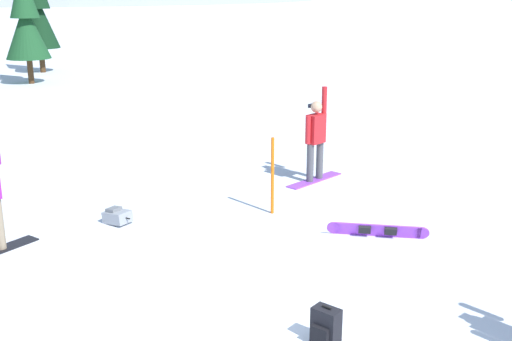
{
  "coord_description": "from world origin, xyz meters",
  "views": [
    {
      "loc": [
        -1.72,
        -6.1,
        4.03
      ],
      "look_at": [
        1.3,
        3.77,
        1.0
      ],
      "focal_mm": 44.5,
      "sensor_mm": 36.0,
      "label": 1
    }
  ],
  "objects_px": {
    "loose_snowboard_near_right": "(378,230)",
    "pine_tree_broad": "(25,21)",
    "backpack_black": "(325,326)",
    "trail_marker_pole": "(272,176)",
    "snowboarder_background": "(316,138)",
    "backpack_grey": "(117,216)",
    "pine_tree_young": "(37,11)"
  },
  "relations": [
    {
      "from": "backpack_grey",
      "to": "backpack_black",
      "type": "bearing_deg",
      "value": -67.06
    },
    {
      "from": "pine_tree_broad",
      "to": "loose_snowboard_near_right",
      "type": "bearing_deg",
      "value": -72.95
    },
    {
      "from": "trail_marker_pole",
      "to": "pine_tree_young",
      "type": "relative_size",
      "value": 0.27
    },
    {
      "from": "loose_snowboard_near_right",
      "to": "pine_tree_broad",
      "type": "relative_size",
      "value": 0.33
    },
    {
      "from": "trail_marker_pole",
      "to": "pine_tree_broad",
      "type": "height_order",
      "value": "pine_tree_broad"
    },
    {
      "from": "loose_snowboard_near_right",
      "to": "trail_marker_pole",
      "type": "xyz_separation_m",
      "value": [
        -1.3,
        1.62,
        0.58
      ]
    },
    {
      "from": "loose_snowboard_near_right",
      "to": "backpack_grey",
      "type": "height_order",
      "value": "backpack_grey"
    },
    {
      "from": "backpack_grey",
      "to": "pine_tree_young",
      "type": "xyz_separation_m",
      "value": [
        -1.56,
        21.37,
        2.7
      ]
    },
    {
      "from": "snowboarder_background",
      "to": "backpack_grey",
      "type": "relative_size",
      "value": 3.57
    },
    {
      "from": "backpack_grey",
      "to": "pine_tree_broad",
      "type": "xyz_separation_m",
      "value": [
        -1.97,
        17.74,
        2.46
      ]
    },
    {
      "from": "snowboarder_background",
      "to": "backpack_black",
      "type": "distance_m",
      "value": 6.45
    },
    {
      "from": "snowboarder_background",
      "to": "trail_marker_pole",
      "type": "distance_m",
      "value": 2.24
    },
    {
      "from": "pine_tree_broad",
      "to": "backpack_grey",
      "type": "bearing_deg",
      "value": -83.66
    },
    {
      "from": "loose_snowboard_near_right",
      "to": "pine_tree_young",
      "type": "distance_m",
      "value": 24.12
    },
    {
      "from": "snowboarder_background",
      "to": "backpack_grey",
      "type": "xyz_separation_m",
      "value": [
        -4.27,
        -1.33,
        -0.8
      ]
    },
    {
      "from": "backpack_grey",
      "to": "trail_marker_pole",
      "type": "relative_size",
      "value": 0.39
    },
    {
      "from": "loose_snowboard_near_right",
      "to": "backpack_black",
      "type": "bearing_deg",
      "value": -127.54
    },
    {
      "from": "snowboarder_background",
      "to": "pine_tree_young",
      "type": "distance_m",
      "value": 20.95
    },
    {
      "from": "trail_marker_pole",
      "to": "snowboarder_background",
      "type": "bearing_deg",
      "value": 47.58
    },
    {
      "from": "pine_tree_broad",
      "to": "trail_marker_pole",
      "type": "bearing_deg",
      "value": -75.29
    },
    {
      "from": "snowboarder_background",
      "to": "loose_snowboard_near_right",
      "type": "distance_m",
      "value": 3.37
    },
    {
      "from": "pine_tree_young",
      "to": "pine_tree_broad",
      "type": "bearing_deg",
      "value": -96.48
    },
    {
      "from": "backpack_grey",
      "to": "trail_marker_pole",
      "type": "xyz_separation_m",
      "value": [
        2.77,
        -0.31,
        0.58
      ]
    },
    {
      "from": "loose_snowboard_near_right",
      "to": "trail_marker_pole",
      "type": "bearing_deg",
      "value": 128.65
    },
    {
      "from": "snowboarder_background",
      "to": "pine_tree_broad",
      "type": "relative_size",
      "value": 0.42
    },
    {
      "from": "loose_snowboard_near_right",
      "to": "pine_tree_broad",
      "type": "bearing_deg",
      "value": 107.05
    },
    {
      "from": "backpack_black",
      "to": "backpack_grey",
      "type": "xyz_separation_m",
      "value": [
        -1.97,
        4.65,
        -0.08
      ]
    },
    {
      "from": "snowboarder_background",
      "to": "pine_tree_young",
      "type": "height_order",
      "value": "pine_tree_young"
    },
    {
      "from": "pine_tree_young",
      "to": "backpack_grey",
      "type": "bearing_deg",
      "value": -85.83
    },
    {
      "from": "backpack_grey",
      "to": "pine_tree_broad",
      "type": "relative_size",
      "value": 0.12
    },
    {
      "from": "snowboarder_background",
      "to": "pine_tree_young",
      "type": "relative_size",
      "value": 0.38
    },
    {
      "from": "backpack_black",
      "to": "trail_marker_pole",
      "type": "bearing_deg",
      "value": 79.61
    }
  ]
}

